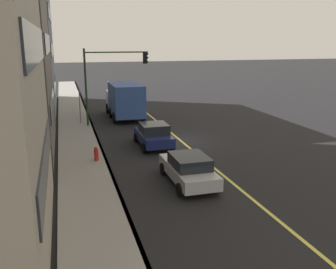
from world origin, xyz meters
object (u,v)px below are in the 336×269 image
Objects in this scene: truck_blue at (125,100)px; car_navy at (154,135)px; street_sign_post at (80,104)px; fire_hydrant at (96,155)px; car_silver at (189,169)px; traffic_light_mast at (110,73)px.

car_navy is at bearing -178.63° from truck_blue.
street_sign_post is 10.23m from fire_hydrant.
traffic_light_mast reaches higher than car_silver.
truck_blue is 1.10× the size of traffic_light_mast.
fire_hydrant is (-10.15, -0.30, -1.21)m from street_sign_post.
car_silver is (-6.63, -0.07, -0.03)m from car_navy.
car_silver is at bearing -179.40° from car_navy.
car_navy is 6.63m from car_silver.
truck_blue is 4.08m from traffic_light_mast.
car_navy is at bearing -151.76° from street_sign_post.
traffic_light_mast is 3.62m from street_sign_post.
traffic_light_mast is at bearing 150.59° from truck_blue.
traffic_light_mast reaches higher than truck_blue.
car_navy is 7.79m from traffic_light_mast.
car_navy is 0.91× the size of car_silver.
car_silver reaches higher than fire_hydrant.
fire_hydrant is at bearing 42.86° from car_silver.
car_navy reaches higher than car_silver.
street_sign_post is (7.76, 4.17, 0.91)m from car_navy.
truck_blue is (16.14, 0.30, 0.89)m from car_silver.
car_silver is at bearing -163.59° from street_sign_post.
car_navy is 8.86m from street_sign_post.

